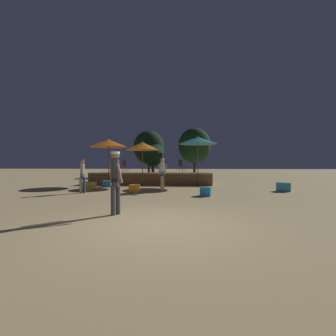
{
  "coord_description": "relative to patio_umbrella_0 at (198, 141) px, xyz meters",
  "views": [
    {
      "loc": [
        0.64,
        -5.22,
        1.43
      ],
      "look_at": [
        0.0,
        4.43,
        1.26
      ],
      "focal_mm": 24.0,
      "sensor_mm": 36.0,
      "label": 1
    }
  ],
  "objects": [
    {
      "name": "background_tree_3",
      "position": [
        -4.97,
        11.39,
        0.4
      ],
      "size": [
        3.59,
        3.59,
        5.34
      ],
      "color": "#3D2B1C",
      "rests_on": "ground"
    },
    {
      "name": "patio_umbrella_2",
      "position": [
        -5.92,
        -0.07,
        -0.15
      ],
      "size": [
        2.5,
        2.5,
        3.15
      ],
      "color": "brown",
      "rests_on": "ground"
    },
    {
      "name": "cube_seat_1",
      "position": [
        0.07,
        -4.55,
        -2.76
      ],
      "size": [
        0.58,
        0.58,
        0.4
      ],
      "rotation": [
        0.0,
        0.0,
        -0.31
      ],
      "color": "#2D9EDB",
      "rests_on": "ground"
    },
    {
      "name": "bistro_chair_0",
      "position": [
        -5.35,
        1.97,
        -1.56
      ],
      "size": [
        0.41,
        0.41,
        0.9
      ],
      "rotation": [
        0.0,
        0.0,
        2.99
      ],
      "color": "#47474C",
      "rests_on": "wooden_deck"
    },
    {
      "name": "cube_seat_2",
      "position": [
        -3.36,
        -3.82,
        -2.75
      ],
      "size": [
        0.53,
        0.53,
        0.42
      ],
      "rotation": [
        0.0,
        0.0,
        0.08
      ],
      "color": "orange",
      "rests_on": "ground"
    },
    {
      "name": "ground_plane",
      "position": [
        -1.62,
        -9.49,
        -2.96
      ],
      "size": [
        120.0,
        120.0,
        0.0
      ],
      "primitive_type": "plane",
      "color": "tan"
    },
    {
      "name": "bistro_chair_1",
      "position": [
        -1.09,
        1.49,
        -1.56
      ],
      "size": [
        0.48,
        0.48,
        0.9
      ],
      "rotation": [
        0.0,
        0.0,
        2.33
      ],
      "color": "#2D3338",
      "rests_on": "wooden_deck"
    },
    {
      "name": "cube_seat_0",
      "position": [
        -5.72,
        -0.92,
        -2.77
      ],
      "size": [
        0.6,
        0.6,
        0.39
      ],
      "rotation": [
        0.0,
        0.0,
        0.12
      ],
      "color": "#2D9EDB",
      "rests_on": "ground"
    },
    {
      "name": "background_tree_2",
      "position": [
        0.27,
        9.77,
        0.46
      ],
      "size": [
        3.49,
        3.49,
        5.35
      ],
      "color": "#3D2B1C",
      "rests_on": "ground"
    },
    {
      "name": "cube_seat_3",
      "position": [
        -6.27,
        -2.39,
        -2.75
      ],
      "size": [
        0.63,
        0.63,
        0.42
      ],
      "rotation": [
        0.0,
        0.0,
        -0.03
      ],
      "color": "yellow",
      "rests_on": "ground"
    },
    {
      "name": "person_1",
      "position": [
        -5.93,
        -3.96,
        -2.02
      ],
      "size": [
        0.29,
        0.48,
        1.68
      ],
      "rotation": [
        0.0,
        0.0,
        0.43
      ],
      "color": "tan",
      "rests_on": "ground"
    },
    {
      "name": "cube_seat_4",
      "position": [
        4.27,
        -2.63,
        -2.73
      ],
      "size": [
        0.57,
        0.57,
        0.46
      ],
      "rotation": [
        0.0,
        0.0,
        0.14
      ],
      "color": "#2D9EDB",
      "rests_on": "ground"
    },
    {
      "name": "person_0",
      "position": [
        -2.04,
        -3.13,
        -2.0
      ],
      "size": [
        0.5,
        0.29,
        1.75
      ],
      "rotation": [
        0.0,
        0.0,
        1.24
      ],
      "color": "tan",
      "rests_on": "ground"
    },
    {
      "name": "frisbee_disc",
      "position": [
        -3.16,
        -4.52,
        -2.94
      ],
      "size": [
        0.28,
        0.28,
        0.03
      ],
      "color": "#33B2D8",
      "rests_on": "ground"
    },
    {
      "name": "wooden_deck",
      "position": [
        -3.23,
        1.66,
        -2.57
      ],
      "size": [
        8.41,
        3.06,
        0.85
      ],
      "color": "brown",
      "rests_on": "ground"
    },
    {
      "name": "patio_umbrella_0",
      "position": [
        0.0,
        0.0,
        0.0
      ],
      "size": [
        2.48,
        2.48,
        3.27
      ],
      "color": "brown",
      "rests_on": "ground"
    },
    {
      "name": "background_tree_0",
      "position": [
        -4.13,
        8.63,
        -0.69
      ],
      "size": [
        2.06,
        2.06,
        3.42
      ],
      "color": "#3D2B1C",
      "rests_on": "ground"
    },
    {
      "name": "background_tree_1",
      "position": [
        -4.34,
        10.56,
        -0.33
      ],
      "size": [
        2.34,
        2.34,
        3.93
      ],
      "color": "#3D2B1C",
      "rests_on": "ground"
    },
    {
      "name": "person_2",
      "position": [
        -2.87,
        -8.52,
        -1.94
      ],
      "size": [
        0.47,
        0.35,
        1.79
      ],
      "rotation": [
        0.0,
        0.0,
        0.99
      ],
      "color": "#3F3F47",
      "rests_on": "ground"
    },
    {
      "name": "patio_umbrella_1",
      "position": [
        -3.58,
        -0.38,
        -0.38
      ],
      "size": [
        2.14,
        2.14,
        2.92
      ],
      "color": "brown",
      "rests_on": "ground"
    }
  ]
}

